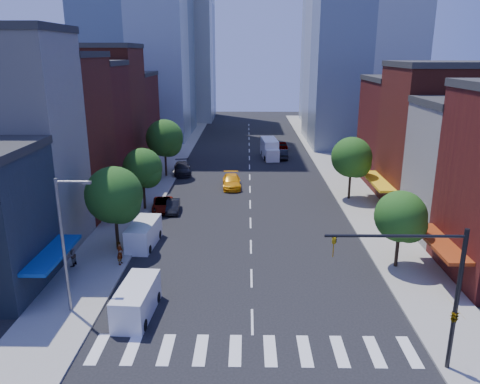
{
  "coord_description": "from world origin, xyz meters",
  "views": [
    {
      "loc": [
        -0.37,
        -26.18,
        16.49
      ],
      "look_at": [
        -0.97,
        12.16,
        5.0
      ],
      "focal_mm": 35.0,
      "sensor_mm": 36.0,
      "label": 1
    }
  ],
  "objects_px": {
    "traffic_car_oncoming": "(282,154)",
    "cargo_van_near": "(136,301)",
    "traffic_car_far": "(282,146)",
    "parked_car_second": "(173,206)",
    "taxi": "(232,181)",
    "parked_car_rear": "(182,168)",
    "cargo_van_far": "(143,234)",
    "pedestrian_far": "(71,255)",
    "parked_car_front": "(144,290)",
    "parked_car_third": "(163,205)",
    "box_truck": "(270,149)",
    "pedestrian_near": "(120,253)"
  },
  "relations": [
    {
      "from": "parked_car_front",
      "to": "taxi",
      "type": "relative_size",
      "value": 0.68
    },
    {
      "from": "taxi",
      "to": "traffic_car_far",
      "type": "xyz_separation_m",
      "value": [
        8.15,
        24.12,
        -0.05
      ]
    },
    {
      "from": "box_truck",
      "to": "traffic_car_oncoming",
      "type": "bearing_deg",
      "value": -22.36
    },
    {
      "from": "box_truck",
      "to": "pedestrian_near",
      "type": "xyz_separation_m",
      "value": [
        -13.8,
        -40.36,
        -0.31
      ]
    },
    {
      "from": "cargo_van_near",
      "to": "cargo_van_far",
      "type": "xyz_separation_m",
      "value": [
        -2.0,
        11.52,
        0.01
      ]
    },
    {
      "from": "traffic_car_oncoming",
      "to": "cargo_van_near",
      "type": "bearing_deg",
      "value": 75.36
    },
    {
      "from": "pedestrian_near",
      "to": "pedestrian_far",
      "type": "relative_size",
      "value": 1.03
    },
    {
      "from": "cargo_van_near",
      "to": "traffic_car_far",
      "type": "distance_m",
      "value": 55.97
    },
    {
      "from": "taxi",
      "to": "pedestrian_near",
      "type": "height_order",
      "value": "pedestrian_near"
    },
    {
      "from": "parked_car_front",
      "to": "parked_car_third",
      "type": "height_order",
      "value": "parked_car_third"
    },
    {
      "from": "cargo_van_far",
      "to": "traffic_car_oncoming",
      "type": "height_order",
      "value": "cargo_van_far"
    },
    {
      "from": "parked_car_front",
      "to": "pedestrian_near",
      "type": "height_order",
      "value": "pedestrian_near"
    },
    {
      "from": "parked_car_third",
      "to": "parked_car_rear",
      "type": "relative_size",
      "value": 0.82
    },
    {
      "from": "traffic_car_far",
      "to": "pedestrian_near",
      "type": "height_order",
      "value": "pedestrian_near"
    },
    {
      "from": "parked_car_second",
      "to": "pedestrian_near",
      "type": "height_order",
      "value": "pedestrian_near"
    },
    {
      "from": "parked_car_second",
      "to": "traffic_car_far",
      "type": "xyz_separation_m",
      "value": [
        14.14,
        33.59,
        0.11
      ]
    },
    {
      "from": "parked_car_second",
      "to": "cargo_van_far",
      "type": "height_order",
      "value": "cargo_van_far"
    },
    {
      "from": "cargo_van_near",
      "to": "parked_car_front",
      "type": "bearing_deg",
      "value": 93.24
    },
    {
      "from": "cargo_van_far",
      "to": "traffic_car_far",
      "type": "height_order",
      "value": "cargo_van_far"
    },
    {
      "from": "parked_car_rear",
      "to": "pedestrian_far",
      "type": "xyz_separation_m",
      "value": [
        -4.77,
        -30.08,
        0.26
      ]
    },
    {
      "from": "parked_car_front",
      "to": "cargo_van_near",
      "type": "bearing_deg",
      "value": -91.49
    },
    {
      "from": "parked_car_second",
      "to": "parked_car_front",
      "type": "bearing_deg",
      "value": -92.46
    },
    {
      "from": "taxi",
      "to": "pedestrian_far",
      "type": "bearing_deg",
      "value": -120.67
    },
    {
      "from": "traffic_car_oncoming",
      "to": "parked_car_second",
      "type": "bearing_deg",
      "value": 63.25
    },
    {
      "from": "parked_car_rear",
      "to": "cargo_van_far",
      "type": "relative_size",
      "value": 1.09
    },
    {
      "from": "parked_car_third",
      "to": "box_truck",
      "type": "bearing_deg",
      "value": 56.9
    },
    {
      "from": "parked_car_rear",
      "to": "cargo_van_far",
      "type": "xyz_separation_m",
      "value": [
        -0.01,
        -25.57,
        0.24
      ]
    },
    {
      "from": "parked_car_rear",
      "to": "box_truck",
      "type": "distance_m",
      "value": 16.69
    },
    {
      "from": "parked_car_front",
      "to": "traffic_car_oncoming",
      "type": "relative_size",
      "value": 0.81
    },
    {
      "from": "parked_car_rear",
      "to": "box_truck",
      "type": "xyz_separation_m",
      "value": [
        12.8,
        10.7,
        0.59
      ]
    },
    {
      "from": "parked_car_third",
      "to": "pedestrian_far",
      "type": "xyz_separation_m",
      "value": [
        -4.77,
        -14.21,
        0.43
      ]
    },
    {
      "from": "taxi",
      "to": "traffic_car_far",
      "type": "bearing_deg",
      "value": 67.87
    },
    {
      "from": "taxi",
      "to": "traffic_car_oncoming",
      "type": "relative_size",
      "value": 1.2
    },
    {
      "from": "cargo_van_far",
      "to": "traffic_car_oncoming",
      "type": "relative_size",
      "value": 1.13
    },
    {
      "from": "parked_car_rear",
      "to": "pedestrian_far",
      "type": "height_order",
      "value": "pedestrian_far"
    },
    {
      "from": "parked_car_rear",
      "to": "pedestrian_near",
      "type": "height_order",
      "value": "pedestrian_near"
    },
    {
      "from": "parked_car_second",
      "to": "traffic_car_far",
      "type": "height_order",
      "value": "traffic_car_far"
    },
    {
      "from": "traffic_car_far",
      "to": "traffic_car_oncoming",
      "type": "bearing_deg",
      "value": 85.81
    },
    {
      "from": "taxi",
      "to": "parked_car_rear",
      "type": "bearing_deg",
      "value": 132.91
    },
    {
      "from": "cargo_van_near",
      "to": "taxi",
      "type": "relative_size",
      "value": 0.93
    },
    {
      "from": "pedestrian_near",
      "to": "parked_car_rear",
      "type": "bearing_deg",
      "value": 3.46
    },
    {
      "from": "traffic_car_far",
      "to": "parked_car_second",
      "type": "bearing_deg",
      "value": 67.03
    },
    {
      "from": "parked_car_front",
      "to": "box_truck",
      "type": "distance_m",
      "value": 46.78
    },
    {
      "from": "parked_car_third",
      "to": "cargo_van_far",
      "type": "distance_m",
      "value": 9.71
    },
    {
      "from": "pedestrian_near",
      "to": "pedestrian_far",
      "type": "xyz_separation_m",
      "value": [
        -3.77,
        -0.42,
        -0.03
      ]
    },
    {
      "from": "parked_car_front",
      "to": "parked_car_second",
      "type": "bearing_deg",
      "value": 91.26
    },
    {
      "from": "cargo_van_far",
      "to": "traffic_car_far",
      "type": "distance_m",
      "value": 45.51
    },
    {
      "from": "cargo_van_near",
      "to": "traffic_car_far",
      "type": "height_order",
      "value": "cargo_van_near"
    },
    {
      "from": "parked_car_third",
      "to": "taxi",
      "type": "distance_m",
      "value": 11.54
    },
    {
      "from": "cargo_van_near",
      "to": "cargo_van_far",
      "type": "height_order",
      "value": "cargo_van_far"
    }
  ]
}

